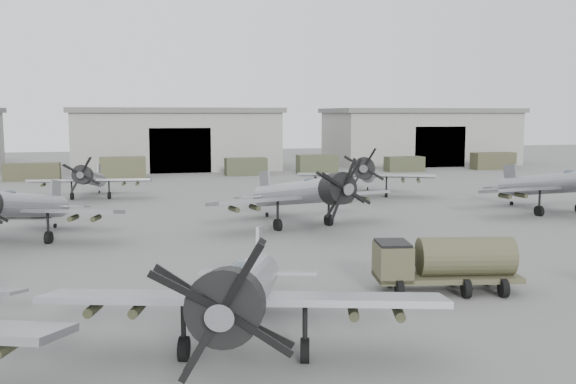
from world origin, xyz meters
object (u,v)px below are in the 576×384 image
Objects in this scene: fuel_tanker at (445,261)px; aircraft_mid_2 at (305,193)px; aircraft_far_0 at (90,178)px; aircraft_near_1 at (243,290)px; aircraft_mid_3 at (563,184)px; aircraft_mid_1 at (15,206)px; aircraft_far_1 at (366,172)px.

aircraft_mid_2 is at bearing 106.70° from fuel_tanker.
aircraft_mid_2 is 24.59m from aircraft_far_0.
aircraft_mid_3 is (29.61, 23.36, 0.12)m from aircraft_near_1.
aircraft_mid_2 reaches higher than aircraft_mid_1.
aircraft_far_0 is 1.69× the size of fuel_tanker.
aircraft_mid_1 is at bearing 175.81° from aircraft_mid_3.
aircraft_far_0 is at bearing 146.51° from aircraft_mid_3.
aircraft_far_1 is at bearing 40.81° from aircraft_mid_2.
aircraft_near_1 is 1.95× the size of fuel_tanker.
aircraft_far_1 is (-10.85, 14.13, -0.11)m from aircraft_mid_3.
aircraft_mid_3 is 1.07× the size of aircraft_far_1.
aircraft_mid_2 is 21.12m from aircraft_mid_3.
aircraft_mid_1 is at bearing 131.09° from aircraft_near_1.
aircraft_mid_3 is at bearing 55.01° from aircraft_near_1.
aircraft_mid_1 is at bearing -92.03° from aircraft_far_0.
aircraft_far_1 reaches higher than fuel_tanker.
aircraft_mid_1 is (-9.96, 22.01, -0.04)m from aircraft_near_1.
aircraft_far_0 is (-15.08, 19.42, -0.44)m from aircraft_mid_2.
aircraft_mid_1 is 0.93× the size of aircraft_mid_2.
aircraft_mid_1 reaches higher than fuel_tanker.
aircraft_mid_3 reaches higher than aircraft_mid_2.
fuel_tanker is at bearing -81.58° from aircraft_far_1.
aircraft_mid_1 is 20.35m from aircraft_far_0.
aircraft_mid_2 is 1.22× the size of aircraft_far_0.
aircraft_mid_1 is 1.00× the size of aircraft_far_1.
aircraft_mid_2 is at bearing -101.04° from aircraft_far_1.
aircraft_mid_3 is 26.21m from fuel_tanker.
aircraft_far_0 is at bearing 113.31° from aircraft_mid_2.
aircraft_mid_2 reaches higher than aircraft_far_0.
aircraft_near_1 is 24.20m from aircraft_mid_2.
aircraft_far_0 is (-6.58, 42.08, -0.33)m from aircraft_near_1.
aircraft_near_1 is 1.02× the size of aircraft_mid_1.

